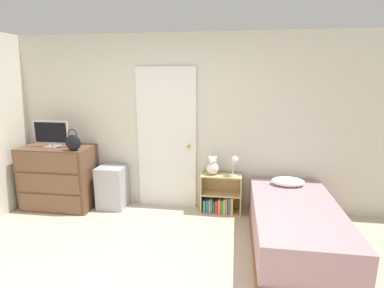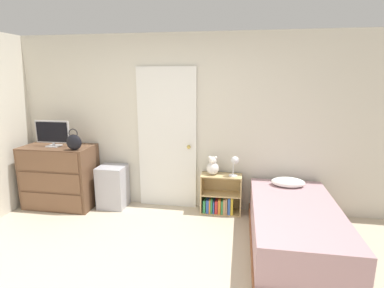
{
  "view_description": "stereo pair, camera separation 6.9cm",
  "coord_description": "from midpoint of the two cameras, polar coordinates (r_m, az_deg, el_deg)",
  "views": [
    {
      "loc": [
        0.89,
        -2.23,
        1.96
      ],
      "look_at": [
        0.3,
        1.77,
        1.04
      ],
      "focal_mm": 28.0,
      "sensor_mm": 36.0,
      "label": 1
    },
    {
      "loc": [
        0.96,
        -2.22,
        1.96
      ],
      "look_at": [
        0.3,
        1.77,
        1.04
      ],
      "focal_mm": 28.0,
      "sensor_mm": 36.0,
      "label": 2
    }
  ],
  "objects": [
    {
      "name": "handbag",
      "position": [
        4.49,
        -21.16,
        0.36
      ],
      "size": [
        0.22,
        0.12,
        0.31
      ],
      "color": "black",
      "rests_on": "dresser"
    },
    {
      "name": "door_closed",
      "position": [
        4.44,
        -4.31,
        0.92
      ],
      "size": [
        0.88,
        0.09,
        2.09
      ],
      "color": "white",
      "rests_on": "ground_plane"
    },
    {
      "name": "tv",
      "position": [
        4.83,
        -24.67,
        1.91
      ],
      "size": [
        0.53,
        0.16,
        0.38
      ],
      "color": "#B7B7BC",
      "rests_on": "dresser"
    },
    {
      "name": "dresser",
      "position": [
        4.98,
        -23.45,
        -5.66
      ],
      "size": [
        1.04,
        0.56,
        0.94
      ],
      "color": "brown",
      "rests_on": "ground_plane"
    },
    {
      "name": "wall_back",
      "position": [
        4.43,
        -2.81,
        3.92
      ],
      "size": [
        10.0,
        0.06,
        2.55
      ],
      "color": "beige",
      "rests_on": "ground_plane"
    },
    {
      "name": "bed",
      "position": [
        3.77,
        19.47,
        -14.74
      ],
      "size": [
        0.99,
        1.88,
        0.63
      ],
      "color": "brown",
      "rests_on": "ground_plane"
    },
    {
      "name": "desk_lamp",
      "position": [
        4.22,
        8.6,
        -3.46
      ],
      "size": [
        0.14,
        0.13,
        0.29
      ],
      "color": "silver",
      "rests_on": "bookshelf"
    },
    {
      "name": "storage_bin",
      "position": [
        4.74,
        -14.44,
        -7.85
      ],
      "size": [
        0.4,
        0.37,
        0.64
      ],
      "color": "#ADADB7",
      "rests_on": "ground_plane"
    },
    {
      "name": "bookshelf",
      "position": [
        4.45,
        5.84,
        -10.35
      ],
      "size": [
        0.58,
        0.26,
        0.58
      ],
      "color": "tan",
      "rests_on": "ground_plane"
    },
    {
      "name": "teddy_bear",
      "position": [
        4.3,
        4.42,
        -4.32
      ],
      "size": [
        0.18,
        0.18,
        0.27
      ],
      "color": "silver",
      "rests_on": "bookshelf"
    }
  ]
}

